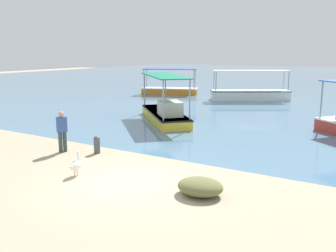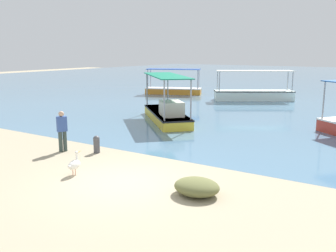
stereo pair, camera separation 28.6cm
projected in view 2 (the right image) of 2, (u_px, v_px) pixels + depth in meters
The scene contains 8 objects.
ground at pixel (123, 182), 11.93m from camera, with size 120.00×120.00×0.00m, color tan.
fishing_boat_far_right at pixel (167, 112), 21.92m from camera, with size 5.60×5.65×2.70m.
fishing_boat_center at pixel (173, 89), 35.93m from camera, with size 5.49×3.48×2.39m.
fishing_boat_outer at pixel (254, 94), 31.39m from camera, with size 6.36×4.78×2.48m.
pelican at pixel (74, 164), 12.52m from camera, with size 0.37×0.80×0.80m.
mooring_bollard at pixel (97, 144), 15.26m from camera, with size 0.27×0.27×0.72m.
fisherman_standing at pixel (62, 130), 15.39m from camera, with size 0.39×0.46×1.69m.
net_pile at pixel (197, 187), 10.82m from camera, with size 1.36×1.16×0.49m, color olive.
Camera 2 is at (7.30, -8.79, 4.12)m, focal length 40.00 mm.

